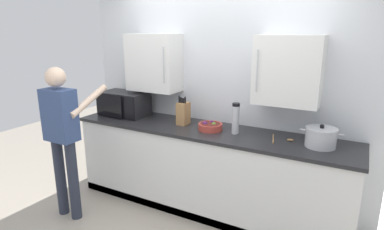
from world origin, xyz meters
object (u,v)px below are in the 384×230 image
object	(u,v)px
wooden_spoon	(281,139)
person_figure	(62,130)
microwave_oven	(123,103)
knife_block	(183,113)
fruit_bowl	(210,126)
stock_pot	(321,137)
thermos_flask	(236,118)

from	to	relation	value
wooden_spoon	person_figure	size ratio (longest dim) A/B	0.16
microwave_oven	knife_block	bearing A→B (deg)	0.39
fruit_bowl	wooden_spoon	bearing A→B (deg)	2.61
knife_block	fruit_bowl	distance (m)	0.38
knife_block	stock_pot	bearing A→B (deg)	-0.99
fruit_bowl	thermos_flask	xyz separation A→B (m)	(0.28, 0.01, 0.12)
knife_block	person_figure	world-z (taller)	person_figure
thermos_flask	microwave_oven	bearing A→B (deg)	178.66
thermos_flask	person_figure	bearing A→B (deg)	-151.55
wooden_spoon	thermos_flask	world-z (taller)	thermos_flask
stock_pot	person_figure	world-z (taller)	person_figure
wooden_spoon	fruit_bowl	size ratio (longest dim) A/B	0.99
microwave_oven	stock_pot	distance (m)	2.34
person_figure	microwave_oven	bearing A→B (deg)	86.48
stock_pot	person_figure	size ratio (longest dim) A/B	0.23
knife_block	person_figure	size ratio (longest dim) A/B	0.20
microwave_oven	person_figure	bearing A→B (deg)	-93.52
person_figure	fruit_bowl	bearing A→B (deg)	33.18
microwave_oven	wooden_spoon	bearing A→B (deg)	-0.26
wooden_spoon	thermos_flask	distance (m)	0.49
microwave_oven	stock_pot	size ratio (longest dim) A/B	1.58
wooden_spoon	microwave_oven	bearing A→B (deg)	179.74
microwave_oven	person_figure	distance (m)	0.90
fruit_bowl	person_figure	xyz separation A→B (m)	(-1.29, -0.84, -0.01)
knife_block	thermos_flask	distance (m)	0.64
fruit_bowl	stock_pot	size ratio (longest dim) A/B	0.69
knife_block	person_figure	distance (m)	1.29
knife_block	fruit_bowl	xyz separation A→B (m)	(0.36, -0.05, -0.09)
wooden_spoon	thermos_flask	size ratio (longest dim) A/B	0.79
stock_pot	person_figure	xyz separation A→B (m)	(-2.40, -0.87, -0.05)
knife_block	wooden_spoon	distance (m)	1.12
knife_block	person_figure	bearing A→B (deg)	-136.14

